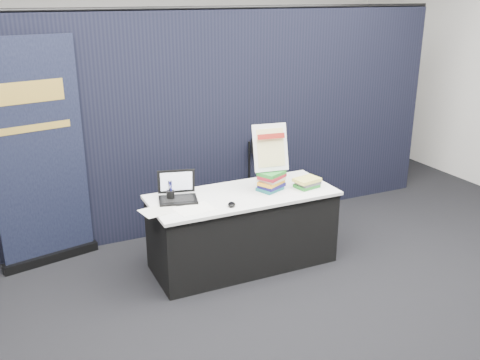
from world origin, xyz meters
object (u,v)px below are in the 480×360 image
object	(u,v)px
info_sign	(270,148)
pullup_banner	(40,168)
laptop	(176,193)
book_stack_tall	(271,181)
stacking_chair	(273,177)
book_stack_short	(307,183)
display_table	(243,229)

from	to	relation	value
info_sign	pullup_banner	size ratio (longest dim) A/B	0.21
laptop	book_stack_tall	size ratio (longest dim) A/B	1.35
laptop	pullup_banner	world-z (taller)	pullup_banner
info_sign	stacking_chair	size ratio (longest dim) A/B	0.46
book_stack_short	stacking_chair	xyz separation A→B (m)	(0.11, 0.90, -0.24)
display_table	stacking_chair	world-z (taller)	stacking_chair
display_table	stacking_chair	bearing A→B (deg)	46.15
pullup_banner	stacking_chair	xyz separation A→B (m)	(2.48, -0.09, -0.42)
stacking_chair	book_stack_tall	bearing A→B (deg)	-133.99
book_stack_tall	book_stack_short	world-z (taller)	book_stack_tall
info_sign	stacking_chair	distance (m)	1.10
display_table	book_stack_tall	size ratio (longest dim) A/B	6.10
pullup_banner	display_table	bearing A→B (deg)	-39.28
laptop	pullup_banner	xyz separation A→B (m)	(-1.10, 0.75, 0.17)
display_table	info_sign	distance (m)	0.84
display_table	book_stack_tall	distance (m)	0.56
book_stack_tall	stacking_chair	bearing A→B (deg)	60.38
info_sign	book_stack_tall	bearing A→B (deg)	-82.09
display_table	book_stack_short	bearing A→B (deg)	-9.61
laptop	pullup_banner	size ratio (longest dim) A/B	0.18
book_stack_short	display_table	bearing A→B (deg)	170.39
stacking_chair	display_table	bearing A→B (deg)	-148.23
book_stack_short	pullup_banner	xyz separation A→B (m)	(-2.38, 0.99, 0.18)
laptop	book_stack_short	world-z (taller)	laptop
stacking_chair	pullup_banner	bearing A→B (deg)	163.51
display_table	laptop	world-z (taller)	laptop
laptop	book_stack_short	distance (m)	1.30
book_stack_tall	pullup_banner	size ratio (longest dim) A/B	0.13
info_sign	pullup_banner	world-z (taller)	pullup_banner
info_sign	display_table	bearing A→B (deg)	-172.00
book_stack_short	pullup_banner	bearing A→B (deg)	157.40
book_stack_short	info_sign	world-z (taller)	info_sign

